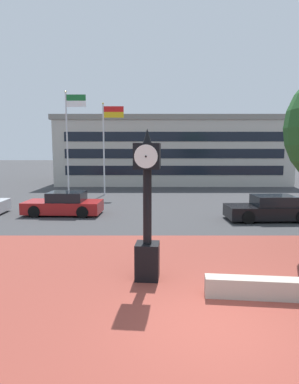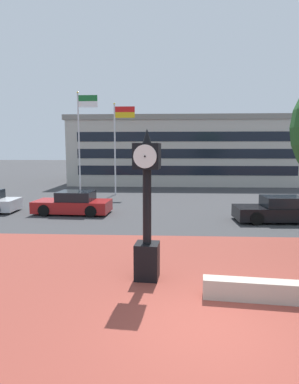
% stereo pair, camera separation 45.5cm
% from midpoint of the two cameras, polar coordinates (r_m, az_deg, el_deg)
% --- Properties ---
extents(ground_plane, '(200.00, 200.00, 0.00)m').
position_cam_midpoint_polar(ground_plane, '(7.41, 8.79, -21.93)').
color(ground_plane, '#38383A').
extents(plaza_brick_paving, '(44.00, 10.97, 0.01)m').
position_cam_midpoint_polar(plaza_brick_paving, '(8.72, 7.24, -17.13)').
color(plaza_brick_paving, brown).
rests_on(plaza_brick_paving, ground).
extents(planter_wall, '(3.22, 0.73, 0.50)m').
position_cam_midpoint_polar(planter_wall, '(8.71, 19.10, -15.77)').
color(planter_wall, '#ADA393').
rests_on(planter_wall, ground).
extents(street_clock, '(0.75, 0.81, 4.18)m').
position_cam_midpoint_polar(street_clock, '(8.94, -1.91, -3.62)').
color(street_clock, black).
rests_on(street_clock, ground).
extents(car_street_near, '(4.30, 2.09, 1.28)m').
position_cam_midpoint_polar(car_street_near, '(18.73, -15.51, -2.13)').
color(car_street_near, maroon).
rests_on(car_street_near, ground).
extents(car_street_mid, '(4.37, 1.97, 1.28)m').
position_cam_midpoint_polar(car_street_mid, '(17.69, 19.66, -2.86)').
color(car_street_mid, black).
rests_on(car_street_mid, ground).
extents(flagpole_primary, '(1.61, 0.14, 8.08)m').
position_cam_midpoint_polar(flagpole_primary, '(26.49, -14.50, 9.82)').
color(flagpole_primary, silver).
rests_on(flagpole_primary, ground).
extents(flagpole_secondary, '(1.66, 0.14, 7.19)m').
position_cam_midpoint_polar(flagpole_secondary, '(25.92, -8.21, 8.94)').
color(flagpole_secondary, silver).
rests_on(flagpole_secondary, ground).
extents(civic_building, '(23.70, 11.83, 6.90)m').
position_cam_midpoint_polar(civic_building, '(36.89, 3.31, 7.28)').
color(civic_building, '#B2ADA3').
rests_on(civic_building, ground).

